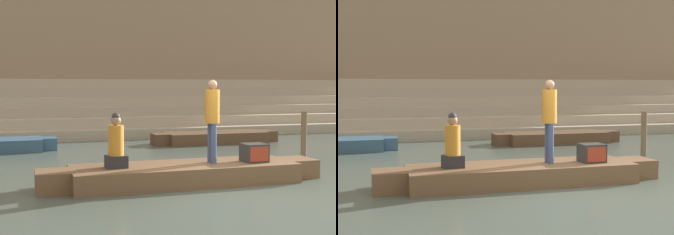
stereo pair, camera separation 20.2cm
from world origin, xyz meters
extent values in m
plane|color=#47544C|center=(0.00, 0.00, 0.00)|extent=(120.00, 120.00, 0.00)
cube|color=tan|center=(0.00, 11.65, 0.20)|extent=(36.00, 4.56, 0.39)
cube|color=#B2A28D|center=(0.00, 12.03, 0.59)|extent=(36.00, 3.80, 0.39)
cube|color=tan|center=(0.00, 12.41, 0.98)|extent=(36.00, 3.04, 0.39)
cube|color=#B2A28D|center=(0.00, 12.79, 1.37)|extent=(36.00, 2.28, 0.39)
cube|color=tan|center=(0.00, 13.17, 1.76)|extent=(36.00, 1.52, 0.39)
cube|color=#B2A28D|center=(0.00, 13.55, 2.15)|extent=(36.00, 0.76, 0.39)
cube|color=#937A60|center=(0.00, 14.53, 3.63)|extent=(34.20, 1.20, 7.27)
cube|color=brown|center=(0.00, 13.91, 0.30)|extent=(34.20, 0.12, 0.60)
cube|color=brown|center=(-1.00, 1.29, 0.20)|extent=(4.73, 1.41, 0.41)
cube|color=#2D2D2D|center=(-1.00, 1.29, 0.38)|extent=(4.35, 1.31, 0.05)
cube|color=brown|center=(1.69, 1.29, 0.20)|extent=(0.66, 0.78, 0.41)
cube|color=brown|center=(-3.69, 1.29, 0.20)|extent=(0.66, 0.78, 0.41)
cylinder|color=olive|center=(-1.71, 2.10, 0.31)|extent=(2.93, 0.04, 0.04)
cylinder|color=#3D4C75|center=(-0.40, 1.35, 0.83)|extent=(0.13, 0.13, 0.85)
cylinder|color=#3D4C75|center=(-0.40, 1.18, 0.83)|extent=(0.13, 0.13, 0.85)
cylinder|color=orange|center=(-0.40, 1.26, 1.61)|extent=(0.31, 0.31, 0.71)
sphere|color=#9E7556|center=(-0.40, 1.26, 2.07)|extent=(0.20, 0.20, 0.20)
cube|color=#28282D|center=(-2.45, 1.29, 0.53)|extent=(0.43, 0.34, 0.25)
cylinder|color=orange|center=(-2.45, 1.29, 0.96)|extent=(0.31, 0.31, 0.60)
sphere|color=#9E7556|center=(-2.45, 1.29, 1.36)|extent=(0.20, 0.20, 0.20)
sphere|color=#333338|center=(-2.45, 1.29, 1.43)|extent=(0.17, 0.17, 0.17)
cube|color=#2D2D2D|center=(0.53, 1.15, 0.61)|extent=(0.51, 0.45, 0.39)
cube|color=#99331E|center=(0.53, 0.92, 0.61)|extent=(0.43, 0.02, 0.31)
cube|color=brown|center=(2.34, 7.57, 0.20)|extent=(3.63, 1.34, 0.39)
cube|color=tan|center=(2.34, 7.57, 0.37)|extent=(3.34, 1.24, 0.05)
cube|color=brown|center=(4.41, 7.57, 0.20)|extent=(0.51, 0.74, 0.39)
cube|color=brown|center=(0.27, 7.57, 0.20)|extent=(0.51, 0.74, 0.39)
cube|color=#33516B|center=(-3.44, 7.48, 0.20)|extent=(0.44, 0.74, 0.39)
cylinder|color=brown|center=(3.12, 3.22, 0.68)|extent=(0.16, 0.16, 1.35)
camera|label=1|loc=(-4.19, -7.85, 2.04)|focal=50.00mm
camera|label=2|loc=(-3.99, -7.91, 2.04)|focal=50.00mm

